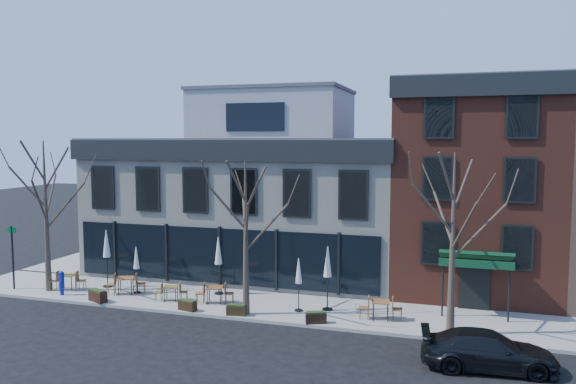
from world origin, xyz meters
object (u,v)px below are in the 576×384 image
(parked_sedan, at_px, (488,350))
(cafe_set_0, at_px, (68,280))
(call_box, at_px, (62,282))
(umbrella_0, at_px, (107,247))

(parked_sedan, height_order, cafe_set_0, parked_sedan)
(call_box, distance_m, umbrella_0, 2.88)
(cafe_set_0, bearing_deg, umbrella_0, 35.65)
(call_box, xyz_separation_m, cafe_set_0, (-0.37, 0.92, -0.17))
(parked_sedan, relative_size, umbrella_0, 1.50)
(call_box, height_order, cafe_set_0, call_box)
(parked_sedan, distance_m, cafe_set_0, 21.32)
(parked_sedan, distance_m, call_box, 20.81)
(parked_sedan, xyz_separation_m, umbrella_0, (-19.31, 5.17, 1.68))
(parked_sedan, relative_size, cafe_set_0, 2.40)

